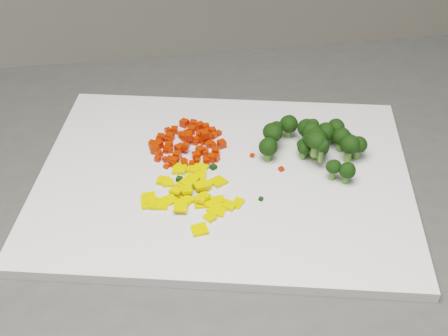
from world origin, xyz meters
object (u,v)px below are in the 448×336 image
object	(u,v)px
carrot_pile	(188,137)
broccoli_pile	(311,142)
cutting_board	(224,178)
pepper_pile	(191,194)

from	to	relation	value
carrot_pile	broccoli_pile	distance (m)	0.16
cutting_board	pepper_pile	distance (m)	0.07
carrot_pile	pepper_pile	xyz separation A→B (m)	(-0.03, -0.11, -0.01)
pepper_pile	carrot_pile	bearing A→B (deg)	72.85
carrot_pile	pepper_pile	world-z (taller)	carrot_pile
pepper_pile	broccoli_pile	world-z (taller)	broccoli_pile
carrot_pile	cutting_board	bearing A→B (deg)	-73.01
carrot_pile	pepper_pile	bearing A→B (deg)	-107.15
cutting_board	broccoli_pile	distance (m)	0.12
cutting_board	carrot_pile	world-z (taller)	carrot_pile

